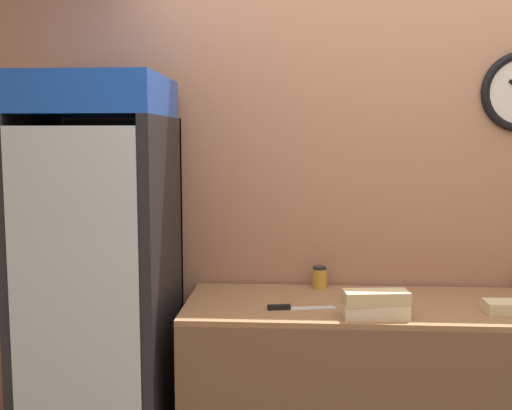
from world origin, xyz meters
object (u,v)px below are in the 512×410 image
chefs_knife (292,307)px  condiment_jar (320,277)px  beverage_cooler (104,263)px  sandwich_stack_middle (376,298)px  sandwich_stack_bottom (376,311)px

chefs_knife → condiment_jar: 0.42m
beverage_cooler → chefs_knife: (0.91, -0.14, -0.16)m
beverage_cooler → condiment_jar: 1.08m
beverage_cooler → sandwich_stack_middle: size_ratio=6.70×
beverage_cooler → sandwich_stack_bottom: beverage_cooler is taller
chefs_knife → condiment_jar: (0.14, 0.39, 0.05)m
beverage_cooler → condiment_jar: beverage_cooler is taller
beverage_cooler → condiment_jar: bearing=13.3°
chefs_knife → condiment_jar: size_ratio=2.75×
chefs_knife → sandwich_stack_bottom: bearing=-16.8°
condiment_jar → beverage_cooler: bearing=-166.7°
sandwich_stack_bottom → chefs_knife: bearing=163.2°
beverage_cooler → sandwich_stack_bottom: (1.27, -0.25, -0.14)m
sandwich_stack_bottom → sandwich_stack_middle: 0.06m
sandwich_stack_middle → chefs_knife: sandwich_stack_middle is taller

